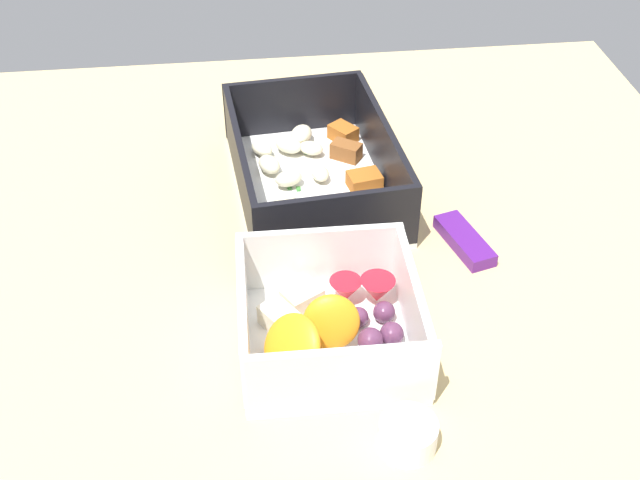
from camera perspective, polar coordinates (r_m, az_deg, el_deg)
table_surface at (r=68.11cm, az=-0.16°, el=-2.99°), size 80.00×80.00×2.00cm
pasta_container at (r=75.85cm, az=-0.44°, el=4.99°), size 22.17×16.04×6.61cm
fruit_bowl at (r=60.12cm, az=0.72°, el=-5.93°), size 13.57×13.35×6.08cm
candy_bar at (r=70.90cm, az=10.26°, el=-0.03°), size 7.39×4.18×1.20cm
paper_cup_liner at (r=55.06cm, az=6.30°, el=-13.66°), size 3.95×3.95×2.19cm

